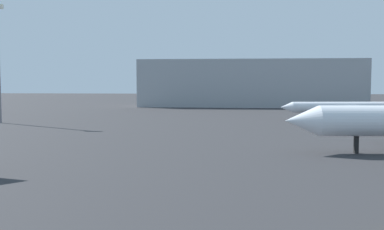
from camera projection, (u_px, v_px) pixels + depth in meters
airplane_distant at (345, 107)px, 92.48m from camera, size 26.48×18.50×7.96m
terminal_building at (250, 83)px, 144.18m from camera, size 70.38×18.90×14.91m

